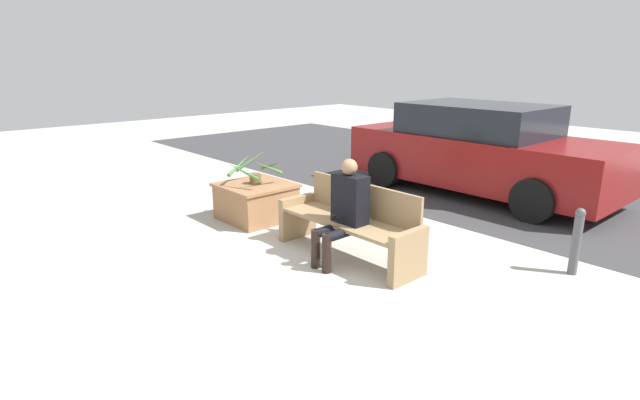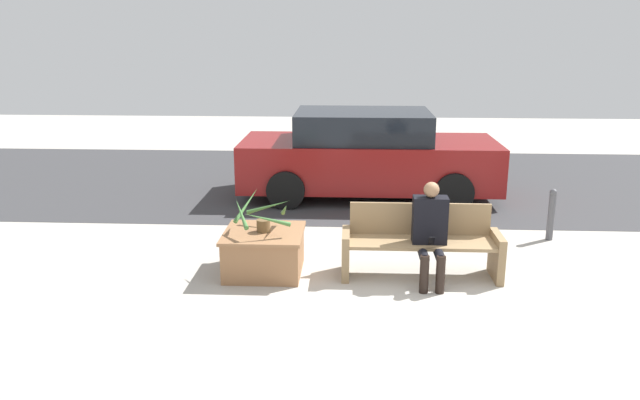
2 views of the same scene
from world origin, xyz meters
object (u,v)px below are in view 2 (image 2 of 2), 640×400
at_px(person_seated, 430,229).
at_px(planter_box, 264,251).
at_px(bench, 421,243).
at_px(bollard_post, 551,213).
at_px(parked_car, 367,155).
at_px(potted_plant, 262,216).

height_order(person_seated, planter_box, person_seated).
bearing_deg(person_seated, planter_box, 175.09).
bearing_deg(bench, bollard_post, 35.63).
distance_m(planter_box, bollard_post, 4.12).
bearing_deg(planter_box, parked_car, 70.39).
relative_size(person_seated, parked_car, 0.27).
bearing_deg(parked_car, bollard_post, -41.93).
bearing_deg(person_seated, parked_car, 99.50).
xyz_separation_m(planter_box, potted_plant, (-0.01, 0.01, 0.44)).
relative_size(planter_box, parked_car, 0.21).
distance_m(person_seated, bollard_post, 2.49).
distance_m(potted_plant, parked_car, 3.94).
distance_m(person_seated, potted_plant, 2.00).
bearing_deg(bollard_post, parked_car, 138.07).
xyz_separation_m(potted_plant, parked_car, (1.34, 3.71, 0.02)).
height_order(planter_box, potted_plant, potted_plant).
distance_m(bench, planter_box, 1.90).
relative_size(parked_car, bollard_post, 6.00).
relative_size(bench, bollard_post, 2.54).
bearing_deg(potted_plant, parked_car, 70.16).
distance_m(bench, parked_car, 3.75).
bearing_deg(parked_car, planter_box, -109.61).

